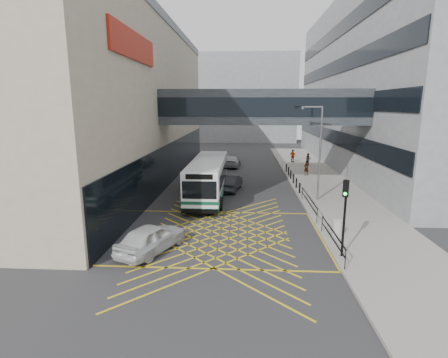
% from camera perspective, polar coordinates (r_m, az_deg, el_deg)
% --- Properties ---
extents(ground, '(120.00, 120.00, 0.00)m').
position_cam_1_polar(ground, '(21.35, -0.64, -9.09)').
color(ground, '#333335').
extents(building_whsmith, '(24.17, 42.00, 16.00)m').
position_cam_1_polar(building_whsmith, '(40.77, -25.56, 11.29)').
color(building_whsmith, tan).
rests_on(building_whsmith, ground).
extents(building_right, '(24.09, 44.00, 20.00)m').
position_cam_1_polar(building_right, '(49.40, 31.45, 12.98)').
color(building_right, gray).
rests_on(building_right, ground).
extents(building_far, '(28.00, 16.00, 18.00)m').
position_cam_1_polar(building_far, '(79.95, 0.95, 12.94)').
color(building_far, gray).
rests_on(building_far, ground).
extents(skybridge, '(20.00, 4.10, 3.00)m').
position_cam_1_polar(skybridge, '(31.91, 6.36, 11.60)').
color(skybridge, '#2E3338').
rests_on(skybridge, ground).
extents(pavement, '(6.00, 54.00, 0.16)m').
position_cam_1_polar(pavement, '(36.49, 15.30, -0.46)').
color(pavement, gray).
rests_on(pavement, ground).
extents(box_junction, '(12.00, 9.00, 0.01)m').
position_cam_1_polar(box_junction, '(21.35, -0.64, -9.08)').
color(box_junction, gold).
rests_on(box_junction, ground).
extents(bus, '(2.91, 11.46, 3.21)m').
position_cam_1_polar(bus, '(29.45, -2.58, 0.30)').
color(bus, white).
rests_on(bus, ground).
extents(car_white, '(3.74, 5.23, 1.54)m').
position_cam_1_polar(car_white, '(19.20, -11.80, -9.36)').
color(car_white, silver).
rests_on(car_white, ground).
extents(car_dark, '(2.58, 4.94, 1.47)m').
position_cam_1_polar(car_dark, '(31.95, 1.03, -0.56)').
color(car_dark, black).
rests_on(car_dark, ground).
extents(car_silver, '(2.40, 5.02, 1.52)m').
position_cam_1_polar(car_silver, '(44.24, 1.30, 2.99)').
color(car_silver, '#9EA1A7').
rests_on(car_silver, ground).
extents(traffic_light, '(0.33, 0.47, 4.00)m').
position_cam_1_polar(traffic_light, '(18.18, 19.12, -4.38)').
color(traffic_light, black).
rests_on(traffic_light, pavement).
extents(street_lamp, '(1.69, 0.40, 7.43)m').
position_cam_1_polar(street_lamp, '(28.56, 15.10, 4.98)').
color(street_lamp, slate).
rests_on(street_lamp, pavement).
extents(litter_bin, '(0.55, 0.55, 0.95)m').
position_cam_1_polar(litter_bin, '(21.59, 18.00, -7.65)').
color(litter_bin, '#ADA89E').
rests_on(litter_bin, pavement).
extents(kerb_railings, '(0.05, 12.54, 1.00)m').
position_cam_1_polar(kerb_railings, '(23.18, 15.09, -5.49)').
color(kerb_railings, black).
rests_on(kerb_railings, pavement).
extents(bollards, '(0.14, 10.14, 0.90)m').
position_cam_1_polar(bollards, '(35.91, 11.05, 0.41)').
color(bollards, black).
rests_on(bollards, pavement).
extents(pedestrian_a, '(0.78, 0.71, 1.61)m').
position_cam_1_polar(pedestrian_a, '(38.95, 13.28, 1.74)').
color(pedestrian_a, gray).
rests_on(pedestrian_a, pavement).
extents(pedestrian_b, '(0.79, 0.49, 1.56)m').
position_cam_1_polar(pedestrian_b, '(45.39, 13.59, 3.12)').
color(pedestrian_b, gray).
rests_on(pedestrian_b, pavement).
extents(pedestrian_c, '(1.08, 1.01, 1.69)m').
position_cam_1_polar(pedestrian_c, '(47.62, 11.17, 3.71)').
color(pedestrian_c, gray).
rests_on(pedestrian_c, pavement).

